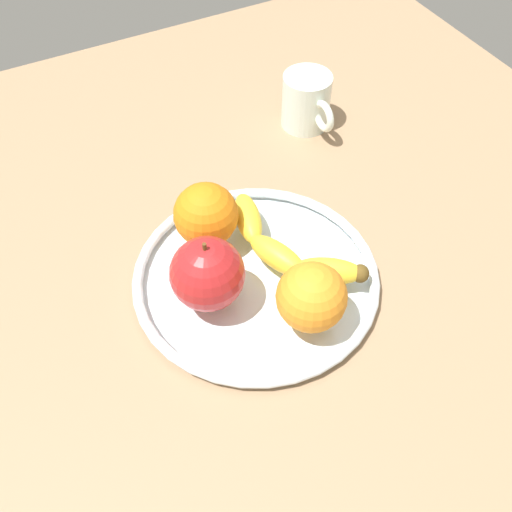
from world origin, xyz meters
TOP-DOWN VIEW (x-y plane):
  - ground_plane at (0.00, 0.00)cm, footprint 115.35×115.35cm
  - fruit_bowl at (0.00, 0.00)cm, footprint 28.51×28.51cm
  - banana at (-0.59, 4.20)cm, footprint 19.04×11.17cm
  - apple at (0.55, -6.11)cm, footprint 8.12×8.12cm
  - orange_back_right at (8.07, 2.24)cm, footprint 7.50×7.50cm
  - orange_back_left at (-7.59, -2.58)cm, footprint 7.61×7.61cm
  - ambient_mug at (-22.69, 20.16)cm, footprint 10.43×6.98cm

SIDE VIEW (x-z plane):
  - ground_plane at x=0.00cm, z-range -4.00..0.00cm
  - fruit_bowl at x=0.00cm, z-range 0.02..1.82cm
  - banana at x=-0.59cm, z-range 1.80..4.82cm
  - ambient_mug at x=-22.69cm, z-range 0.02..7.99cm
  - orange_back_right at x=8.07cm, z-range 1.80..9.30cm
  - orange_back_left at x=-7.59cm, z-range 1.80..9.41cm
  - apple at x=0.55cm, z-range 1.40..10.32cm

